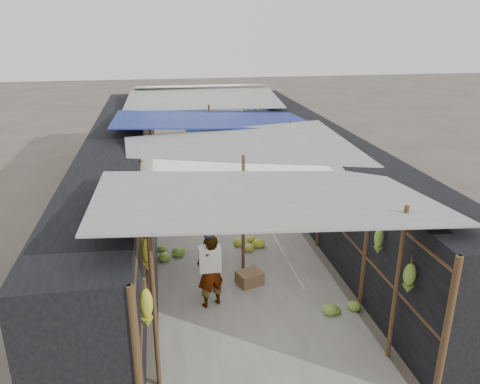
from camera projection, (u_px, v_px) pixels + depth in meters
ground at (278, 370)px, 7.18m from camera, size 80.00×80.00×0.00m
aisle_slab at (221, 211)px, 13.19m from camera, size 3.60×16.00×0.02m
stall_left at (119, 178)px, 12.36m from camera, size 1.40×15.00×2.30m
stall_right at (315, 168)px, 13.25m from camera, size 1.40×15.00×2.30m
crate_near at (250, 278)px, 9.48m from camera, size 0.59×0.53×0.29m
crate_mid at (268, 202)px, 13.45m from camera, size 0.60×0.52×0.32m
crate_back at (200, 200)px, 13.72m from camera, size 0.46×0.41×0.25m
black_basin at (238, 175)px, 16.03m from camera, size 0.63×0.63×0.19m
vendor_elderly at (210, 272)px, 8.58m from camera, size 0.62×0.52×1.45m
shopper_blue at (188, 157)px, 15.93m from camera, size 0.80×0.70×1.38m
vendor_seated at (228, 151)px, 17.38m from camera, size 0.43×0.69×1.02m
market_canopy at (219, 125)px, 12.70m from camera, size 5.62×15.20×2.77m
hanging_bananas at (220, 157)px, 12.52m from camera, size 3.96×13.81×0.78m
floor_bananas at (227, 214)px, 12.69m from camera, size 3.77×9.75×0.33m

